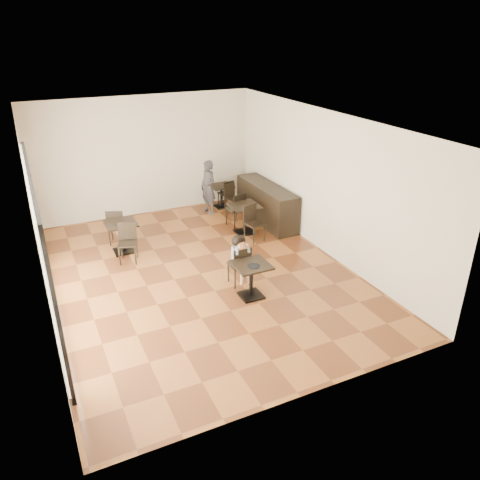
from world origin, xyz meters
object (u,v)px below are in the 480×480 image
chair_mid_b (254,224)px  chair_left_b (127,244)px  cafe_table_back (221,196)px  chair_back_b (233,199)px  child_table (251,280)px  chair_back_a (226,193)px  adult_patron (208,187)px  child (239,260)px  cafe_table_mid (245,219)px  cafe_table_left (122,237)px  chair_left_a (117,226)px  child_chair (239,265)px  chair_mid_a (235,209)px

chair_mid_b → chair_left_b: (-3.03, 0.21, -0.01)m
cafe_table_back → chair_back_b: 0.54m
child_table → chair_back_a: bearing=71.9°
chair_back_a → child_table: bearing=58.5°
chair_mid_b → adult_patron: bearing=83.7°
chair_mid_b → chair_back_b: chair_mid_b is taller
child → cafe_table_back: child is taller
child → cafe_table_back: bearing=71.3°
cafe_table_mid → cafe_table_left: 3.04m
chair_back_a → chair_back_b: bearing=76.6°
chair_left_a → adult_patron: bearing=-141.8°
adult_patron → chair_back_b: adult_patron is taller
cafe_table_back → chair_left_b: 3.96m
child_chair → cafe_table_mid: (1.22, 2.27, -0.05)m
chair_left_a → chair_mid_a: bearing=-164.4°
chair_left_b → chair_back_a: size_ratio=1.12×
cafe_table_mid → cafe_table_back: 1.96m
cafe_table_back → chair_back_a: (0.13, 0.00, 0.07)m
child_table → cafe_table_left: (-1.81, 3.03, 0.01)m
chair_mid_b → cafe_table_left: bearing=151.8°
chair_mid_b → chair_back_a: (0.33, 2.50, -0.05)m
adult_patron → cafe_table_left: bearing=-75.1°
child → cafe_table_back: size_ratio=1.64×
child_chair → child: 0.11m
child_table → adult_patron: size_ratio=0.47×
cafe_table_mid → chair_left_a: chair_left_a is taller
cafe_table_mid → chair_back_b: bearing=76.9°
cafe_table_back → chair_left_a: 3.44m
adult_patron → chair_left_b: 3.40m
cafe_table_back → child: bearing=-108.7°
child_chair → chair_left_a: size_ratio=0.97×
adult_patron → cafe_table_mid: 1.75m
child → adult_patron: bearing=76.9°
chair_back_b → adult_patron: bearing=145.2°
chair_mid_a → cafe_table_mid: bearing=75.9°
cafe_table_mid → chair_back_a: 1.97m
child_chair → adult_patron: (0.92, 3.95, 0.32)m
chair_mid_a → chair_mid_b: size_ratio=1.00×
cafe_table_left → chair_back_b: chair_back_b is taller
chair_left_b → cafe_table_back: bearing=54.8°
chair_back_a → chair_left_b: bearing=20.8°
chair_back_b → child_chair: bearing=-126.2°
chair_left_b → chair_mid_b: bearing=15.6°
child_table → chair_mid_b: size_ratio=0.79×
cafe_table_mid → cafe_table_left: size_ratio=1.01×
cafe_table_back → adult_patron: bearing=-152.2°
chair_left_b → chair_back_a: (3.36, 2.28, -0.05)m
child_chair → chair_left_a: chair_left_a is taller
child_table → chair_left_b: chair_left_b is taller
child → cafe_table_mid: bearing=61.7°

